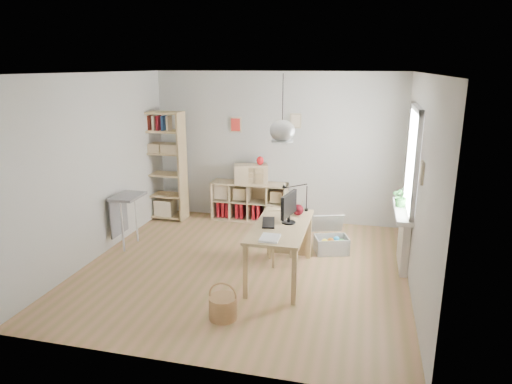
% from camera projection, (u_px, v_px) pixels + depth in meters
% --- Properties ---
extents(ground, '(4.50, 4.50, 0.00)m').
position_uv_depth(ground, '(244.00, 268.00, 6.52)').
color(ground, '#AB7B55').
rests_on(ground, ground).
extents(room_shell, '(4.50, 4.50, 4.50)m').
position_uv_depth(room_shell, '(282.00, 131.00, 5.72)').
color(room_shell, silver).
rests_on(room_shell, ground).
extents(window_unit, '(0.07, 1.16, 1.46)m').
position_uv_depth(window_unit, '(414.00, 161.00, 6.16)').
color(window_unit, white).
rests_on(window_unit, ground).
extents(radiator, '(0.10, 0.80, 0.80)m').
position_uv_depth(radiator, '(404.00, 240.00, 6.48)').
color(radiator, white).
rests_on(radiator, ground).
extents(windowsill, '(0.22, 1.20, 0.06)m').
position_uv_depth(windowsill, '(403.00, 211.00, 6.37)').
color(windowsill, white).
rests_on(windowsill, radiator).
extents(desk, '(0.70, 1.50, 0.75)m').
position_uv_depth(desk, '(281.00, 231.00, 6.08)').
color(desk, tan).
rests_on(desk, ground).
extents(cube_shelf, '(1.40, 0.38, 0.72)m').
position_uv_depth(cube_shelf, '(249.00, 204.00, 8.50)').
color(cube_shelf, '#CCB786').
rests_on(cube_shelf, ground).
extents(tall_bookshelf, '(0.80, 0.38, 2.00)m').
position_uv_depth(tall_bookshelf, '(163.00, 161.00, 8.38)').
color(tall_bookshelf, tan).
rests_on(tall_bookshelf, ground).
extents(side_table, '(0.40, 0.55, 0.85)m').
position_uv_depth(side_table, '(124.00, 206.00, 7.14)').
color(side_table, gray).
rests_on(side_table, ground).
extents(chair, '(0.48, 0.48, 0.76)m').
position_uv_depth(chair, '(282.00, 234.00, 6.62)').
color(chair, gray).
rests_on(chair, ground).
extents(wicker_basket, '(0.33, 0.32, 0.45)m').
position_uv_depth(wicker_basket, '(223.00, 307.00, 5.18)').
color(wicker_basket, '#AE784E').
rests_on(wicker_basket, ground).
extents(storage_chest, '(0.64, 0.69, 0.53)m').
position_uv_depth(storage_chest, '(331.00, 241.00, 7.06)').
color(storage_chest, silver).
rests_on(storage_chest, ground).
extents(monitor, '(0.19, 0.48, 0.42)m').
position_uv_depth(monitor, '(289.00, 206.00, 6.06)').
color(monitor, black).
rests_on(monitor, desk).
extents(keyboard, '(0.25, 0.46, 0.02)m').
position_uv_depth(keyboard, '(268.00, 223.00, 6.11)').
color(keyboard, black).
rests_on(keyboard, desk).
extents(task_lamp, '(0.38, 0.14, 0.40)m').
position_uv_depth(task_lamp, '(294.00, 193.00, 6.55)').
color(task_lamp, black).
rests_on(task_lamp, desk).
extents(yarn_ball, '(0.16, 0.16, 0.16)m').
position_uv_depth(yarn_ball, '(298.00, 210.00, 6.42)').
color(yarn_ball, '#4F0A11').
rests_on(yarn_ball, desk).
extents(paper_tray, '(0.23, 0.29, 0.03)m').
position_uv_depth(paper_tray, '(270.00, 238.00, 5.55)').
color(paper_tray, white).
rests_on(paper_tray, desk).
extents(drawer_chest, '(0.66, 0.44, 0.34)m').
position_uv_depth(drawer_chest, '(251.00, 174.00, 8.29)').
color(drawer_chest, '#CCB786').
rests_on(drawer_chest, cube_shelf).
extents(red_vase, '(0.13, 0.13, 0.16)m').
position_uv_depth(red_vase, '(260.00, 161.00, 8.18)').
color(red_vase, '#AC0E11').
rests_on(red_vase, drawer_chest).
extents(potted_plant, '(0.30, 0.27, 0.30)m').
position_uv_depth(potted_plant, '(402.00, 196.00, 6.43)').
color(potted_plant, '#286B29').
rests_on(potted_plant, windowsill).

